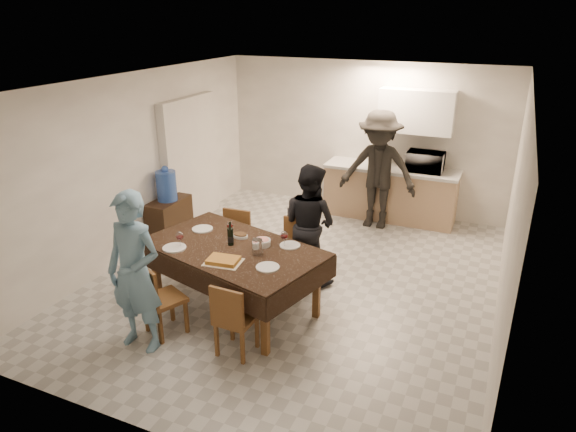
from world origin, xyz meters
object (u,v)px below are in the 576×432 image
(wine_bottle, at_px, (230,233))
(person_near, at_px, (135,273))
(dining_table, at_px, (233,250))
(microwave, at_px, (425,162))
(person_far, at_px, (309,224))
(water_jug, at_px, (166,186))
(savoury_tart, at_px, (223,260))
(water_pitcher, at_px, (257,247))
(person_kitchen, at_px, (378,170))
(console, at_px, (170,221))

(wine_bottle, distance_m, person_near, 1.21)
(person_near, bearing_deg, dining_table, 61.49)
(microwave, distance_m, person_far, 2.79)
(microwave, bearing_deg, water_jug, 34.51)
(dining_table, height_order, person_far, person_far)
(savoury_tart, relative_size, person_near, 0.23)
(wine_bottle, distance_m, water_pitcher, 0.42)
(wine_bottle, distance_m, person_far, 1.18)
(microwave, distance_m, person_kitchen, 0.81)
(person_kitchen, bearing_deg, console, -145.39)
(savoury_tart, height_order, person_far, person_far)
(wine_bottle, height_order, water_pitcher, wine_bottle)
(dining_table, xyz_separation_m, person_kitchen, (0.90, 3.19, 0.19))
(savoury_tart, bearing_deg, person_far, 72.53)
(water_pitcher, xyz_separation_m, savoury_tart, (-0.25, -0.33, -0.07))
(dining_table, relative_size, person_kitchen, 1.20)
(console, height_order, microwave, microwave)
(water_jug, xyz_separation_m, person_near, (1.31, -2.34, -0.04))
(person_near, relative_size, person_kitchen, 0.90)
(savoury_tart, height_order, person_kitchen, person_kitchen)
(dining_table, bearing_deg, wine_bottle, 149.94)
(person_kitchen, bearing_deg, savoury_tart, -102.64)
(water_jug, relative_size, savoury_tart, 1.15)
(microwave, xyz_separation_m, person_kitchen, (-0.67, -0.45, -0.10))
(microwave, xyz_separation_m, person_near, (-2.12, -4.69, -0.20))
(water_pitcher, height_order, person_far, person_far)
(savoury_tart, height_order, person_near, person_near)
(person_near, bearing_deg, console, 118.37)
(console, bearing_deg, dining_table, -34.70)
(person_kitchen, bearing_deg, microwave, 34.07)
(savoury_tart, xyz_separation_m, person_near, (-0.65, -0.67, 0.04))
(console, distance_m, person_near, 2.73)
(water_jug, xyz_separation_m, microwave, (3.42, 2.35, 0.15))
(dining_table, distance_m, console, 2.30)
(wine_bottle, relative_size, microwave, 0.50)
(console, xyz_separation_m, microwave, (3.42, 2.35, 0.73))
(person_near, bearing_deg, water_pitcher, 47.15)
(microwave, bearing_deg, person_near, 65.72)
(dining_table, xyz_separation_m, person_near, (-0.55, -1.05, 0.10))
(dining_table, height_order, microwave, microwave)
(water_pitcher, distance_m, person_far, 1.12)
(person_far, bearing_deg, water_pitcher, 97.74)
(wine_bottle, height_order, person_far, person_far)
(water_pitcher, bearing_deg, person_far, 79.70)
(microwave, distance_m, person_near, 5.15)
(water_jug, relative_size, microwave, 0.77)
(water_pitcher, bearing_deg, console, 148.81)
(person_near, bearing_deg, savoury_tart, 45.01)
(person_far, bearing_deg, wine_bottle, 77.08)
(microwave, bearing_deg, wine_bottle, 65.76)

